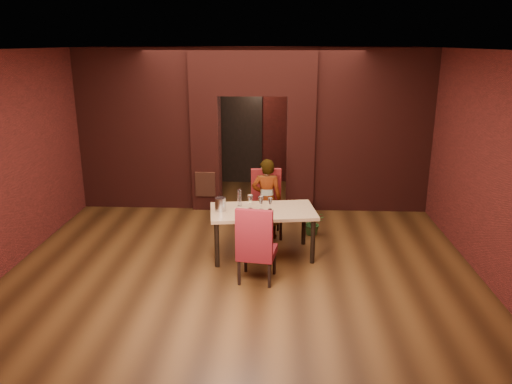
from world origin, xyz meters
The scene contains 25 objects.
floor centered at (0.00, 0.00, 0.00)m, with size 8.00×8.00×0.00m, color #4C2B13.
ceiling centered at (0.00, 0.00, 3.20)m, with size 7.00×8.00×0.04m, color silver.
wall_back centered at (0.00, 4.00, 1.60)m, with size 7.00×0.04×3.20m, color maroon.
wall_front centered at (0.00, -4.00, 1.60)m, with size 7.00×0.04×3.20m, color maroon.
wall_left centered at (-3.50, 0.00, 1.60)m, with size 0.04×8.00×3.20m, color maroon.
wall_right centered at (3.50, 0.00, 1.60)m, with size 0.04×8.00×3.20m, color maroon.
pillar_left centered at (-0.95, 2.00, 1.15)m, with size 0.55×0.55×2.30m, color maroon.
pillar_right centered at (0.95, 2.00, 1.15)m, with size 0.55×0.55×2.30m, color maroon.
lintel centered at (0.00, 2.00, 2.75)m, with size 2.45×0.55×0.90m, color maroon.
wing_wall_left centered at (-2.36, 2.00, 1.60)m, with size 2.27×0.35×3.20m, color maroon.
wing_wall_right centered at (2.36, 2.00, 1.60)m, with size 2.27×0.35×3.20m, color maroon.
vent_panel centered at (-0.95, 1.71, 0.55)m, with size 0.40×0.03×0.50m, color brown.
rear_door centered at (-0.40, 3.94, 1.05)m, with size 0.90×0.08×2.10m, color black.
rear_door_frame centered at (-0.40, 3.90, 1.05)m, with size 1.02×0.04×2.22m, color black.
dining_table centered at (0.29, -0.45, 0.38)m, with size 1.64×0.92×0.77m, color tan.
chair_far centered at (0.33, 0.38, 0.58)m, with size 0.53×0.53×1.17m, color maroon.
chair_near centered at (0.24, -1.33, 0.57)m, with size 0.52×0.52×1.13m, color maroon.
person_seated centered at (0.32, 0.31, 0.71)m, with size 0.52×0.34×1.41m, color silver.
wine_glass_a centered at (0.09, -0.42, 0.88)m, with size 0.09×0.09×0.23m, color white, non-canonical shape.
wine_glass_b centered at (0.26, -0.45, 0.88)m, with size 0.09×0.09×0.22m, color silver, non-canonical shape.
wine_glass_c centered at (0.40, -0.43, 0.86)m, with size 0.08×0.08×0.19m, color white, non-canonical shape.
tasting_sheet centered at (0.05, -0.65, 0.77)m, with size 0.27×0.20×0.00m, color white.
wine_bucket centered at (-0.37, -0.53, 0.87)m, with size 0.17×0.17×0.21m, color #B1B0B7.
water_bottle centered at (-0.10, -0.27, 0.91)m, with size 0.07×0.07×0.28m, color white.
potted_plant centered at (1.14, 0.48, 0.22)m, with size 0.40×0.34×0.44m, color #2E5C27.
Camera 1 is at (0.54, -7.87, 3.30)m, focal length 35.00 mm.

